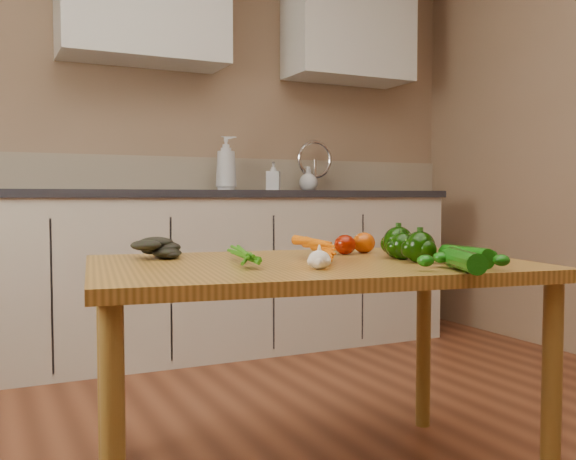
{
  "coord_description": "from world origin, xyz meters",
  "views": [
    {
      "loc": [
        -0.93,
        -1.21,
        0.87
      ],
      "look_at": [
        -0.01,
        0.7,
        0.75
      ],
      "focal_mm": 40.0,
      "sensor_mm": 36.0,
      "label": 1
    }
  ],
  "objects_px": {
    "table": "(310,287)",
    "zucchini_b": "(464,260)",
    "tomato_b": "(364,243)",
    "soap_bottle_a": "(226,163)",
    "pepper_c": "(420,247)",
    "tomato_a": "(345,245)",
    "zucchini_a": "(466,256)",
    "soap_bottle_b": "(273,176)",
    "garlic_bulb": "(319,260)",
    "soap_bottle_c": "(308,179)",
    "pepper_a": "(403,246)",
    "tomato_c": "(398,246)",
    "leafy_greens": "(163,244)",
    "carrot_bunch": "(298,252)",
    "pepper_b": "(398,243)"
  },
  "relations": [
    {
      "from": "soap_bottle_b",
      "to": "garlic_bulb",
      "type": "height_order",
      "value": "soap_bottle_b"
    },
    {
      "from": "table",
      "to": "zucchini_b",
      "type": "relative_size",
      "value": 6.88
    },
    {
      "from": "tomato_c",
      "to": "zucchini_b",
      "type": "bearing_deg",
      "value": -103.48
    },
    {
      "from": "table",
      "to": "zucchini_b",
      "type": "distance_m",
      "value": 0.47
    },
    {
      "from": "pepper_a",
      "to": "leafy_greens",
      "type": "bearing_deg",
      "value": 151.1
    },
    {
      "from": "soap_bottle_a",
      "to": "garlic_bulb",
      "type": "xyz_separation_m",
      "value": [
        -0.49,
        -2.03,
        -0.36
      ]
    },
    {
      "from": "table",
      "to": "leafy_greens",
      "type": "relative_size",
      "value": 7.59
    },
    {
      "from": "pepper_a",
      "to": "zucchini_b",
      "type": "relative_size",
      "value": 0.41
    },
    {
      "from": "table",
      "to": "tomato_c",
      "type": "xyz_separation_m",
      "value": [
        0.35,
        0.04,
        0.11
      ]
    },
    {
      "from": "table",
      "to": "tomato_c",
      "type": "height_order",
      "value": "tomato_c"
    },
    {
      "from": "tomato_c",
      "to": "pepper_c",
      "type": "bearing_deg",
      "value": -109.46
    },
    {
      "from": "soap_bottle_a",
      "to": "tomato_b",
      "type": "bearing_deg",
      "value": -167.08
    },
    {
      "from": "soap_bottle_a",
      "to": "tomato_b",
      "type": "xyz_separation_m",
      "value": [
        -0.12,
        -1.67,
        -0.35
      ]
    },
    {
      "from": "pepper_c",
      "to": "soap_bottle_c",
      "type": "bearing_deg",
      "value": 71.07
    },
    {
      "from": "soap_bottle_b",
      "to": "soap_bottle_c",
      "type": "bearing_deg",
      "value": 48.0
    },
    {
      "from": "soap_bottle_b",
      "to": "leafy_greens",
      "type": "height_order",
      "value": "soap_bottle_b"
    },
    {
      "from": "pepper_c",
      "to": "tomato_a",
      "type": "distance_m",
      "value": 0.32
    },
    {
      "from": "tomato_a",
      "to": "tomato_b",
      "type": "distance_m",
      "value": 0.09
    },
    {
      "from": "soap_bottle_b",
      "to": "zucchini_a",
      "type": "relative_size",
      "value": 0.98
    },
    {
      "from": "table",
      "to": "garlic_bulb",
      "type": "height_order",
      "value": "garlic_bulb"
    },
    {
      "from": "tomato_b",
      "to": "zucchini_b",
      "type": "xyz_separation_m",
      "value": [
        -0.05,
        -0.56,
        -0.01
      ]
    },
    {
      "from": "soap_bottle_c",
      "to": "zucchini_b",
      "type": "height_order",
      "value": "soap_bottle_c"
    },
    {
      "from": "soap_bottle_c",
      "to": "leafy_greens",
      "type": "height_order",
      "value": "soap_bottle_c"
    },
    {
      "from": "carrot_bunch",
      "to": "garlic_bulb",
      "type": "bearing_deg",
      "value": -90.56
    },
    {
      "from": "leafy_greens",
      "to": "zucchini_a",
      "type": "relative_size",
      "value": 1.05
    },
    {
      "from": "garlic_bulb",
      "to": "tomato_b",
      "type": "distance_m",
      "value": 0.52
    },
    {
      "from": "carrot_bunch",
      "to": "tomato_c",
      "type": "bearing_deg",
      "value": 16.09
    },
    {
      "from": "tomato_a",
      "to": "tomato_c",
      "type": "xyz_separation_m",
      "value": [
        0.14,
        -0.1,
        -0.0
      ]
    },
    {
      "from": "carrot_bunch",
      "to": "tomato_b",
      "type": "relative_size",
      "value": 3.06
    },
    {
      "from": "zucchini_b",
      "to": "pepper_c",
      "type": "bearing_deg",
      "value": 82.66
    },
    {
      "from": "soap_bottle_a",
      "to": "pepper_a",
      "type": "bearing_deg",
      "value": -166.91
    },
    {
      "from": "soap_bottle_b",
      "to": "pepper_a",
      "type": "distance_m",
      "value": 1.92
    },
    {
      "from": "soap_bottle_c",
      "to": "pepper_c",
      "type": "xyz_separation_m",
      "value": [
        -0.7,
        -2.04,
        -0.26
      ]
    },
    {
      "from": "pepper_b",
      "to": "pepper_c",
      "type": "height_order",
      "value": "pepper_b"
    },
    {
      "from": "pepper_a",
      "to": "zucchini_a",
      "type": "bearing_deg",
      "value": -78.84
    },
    {
      "from": "carrot_bunch",
      "to": "zucchini_a",
      "type": "relative_size",
      "value": 1.36
    },
    {
      "from": "soap_bottle_a",
      "to": "garlic_bulb",
      "type": "relative_size",
      "value": 5.28
    },
    {
      "from": "table",
      "to": "carrot_bunch",
      "type": "relative_size",
      "value": 5.84
    },
    {
      "from": "leafy_greens",
      "to": "tomato_a",
      "type": "relative_size",
      "value": 2.5
    },
    {
      "from": "tomato_a",
      "to": "tomato_c",
      "type": "height_order",
      "value": "tomato_a"
    },
    {
      "from": "pepper_a",
      "to": "tomato_b",
      "type": "height_order",
      "value": "pepper_a"
    },
    {
      "from": "soap_bottle_a",
      "to": "tomato_c",
      "type": "bearing_deg",
      "value": -165.19
    },
    {
      "from": "carrot_bunch",
      "to": "zucchini_a",
      "type": "xyz_separation_m",
      "value": [
        0.37,
        -0.29,
        -0.0
      ]
    },
    {
      "from": "table",
      "to": "zucchini_a",
      "type": "height_order",
      "value": "zucchini_a"
    },
    {
      "from": "tomato_b",
      "to": "soap_bottle_a",
      "type": "bearing_deg",
      "value": 85.78
    },
    {
      "from": "soap_bottle_a",
      "to": "pepper_c",
      "type": "xyz_separation_m",
      "value": [
        -0.15,
        -2.01,
        -0.34
      ]
    },
    {
      "from": "soap_bottle_b",
      "to": "soap_bottle_c",
      "type": "xyz_separation_m",
      "value": [
        0.27,
        0.08,
        -0.01
      ]
    },
    {
      "from": "pepper_c",
      "to": "table",
      "type": "bearing_deg",
      "value": 147.81
    },
    {
      "from": "table",
      "to": "tomato_c",
      "type": "relative_size",
      "value": 19.42
    },
    {
      "from": "tomato_a",
      "to": "zucchini_a",
      "type": "height_order",
      "value": "tomato_a"
    }
  ]
}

